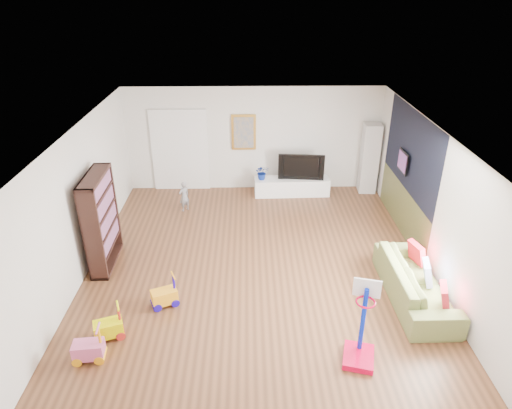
{
  "coord_description": "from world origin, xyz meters",
  "views": [
    {
      "loc": [
        -0.15,
        -7.46,
        5.08
      ],
      "look_at": [
        0.0,
        0.4,
        1.15
      ],
      "focal_mm": 32.0,
      "sensor_mm": 36.0,
      "label": 1
    }
  ],
  "objects_px": {
    "media_console": "(292,186)",
    "sofa": "(416,282)",
    "basketball_hoop": "(363,325)",
    "bookshelf": "(101,221)"
  },
  "relations": [
    {
      "from": "media_console",
      "to": "sofa",
      "type": "height_order",
      "value": "sofa"
    },
    {
      "from": "media_console",
      "to": "bookshelf",
      "type": "relative_size",
      "value": 1.03
    },
    {
      "from": "sofa",
      "to": "media_console",
      "type": "bearing_deg",
      "value": 21.66
    },
    {
      "from": "media_console",
      "to": "sofa",
      "type": "distance_m",
      "value": 4.68
    },
    {
      "from": "sofa",
      "to": "basketball_hoop",
      "type": "relative_size",
      "value": 1.72
    },
    {
      "from": "sofa",
      "to": "basketball_hoop",
      "type": "bearing_deg",
      "value": 137.49
    },
    {
      "from": "basketball_hoop",
      "to": "sofa",
      "type": "bearing_deg",
      "value": 63.25
    },
    {
      "from": "media_console",
      "to": "sofa",
      "type": "relative_size",
      "value": 0.85
    },
    {
      "from": "bookshelf",
      "to": "media_console",
      "type": "bearing_deg",
      "value": 36.72
    },
    {
      "from": "media_console",
      "to": "bookshelf",
      "type": "distance_m",
      "value": 5.05
    }
  ]
}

